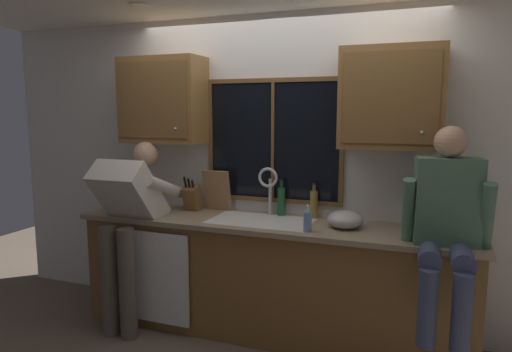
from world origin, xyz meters
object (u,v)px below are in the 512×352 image
Objects in this scene: cutting_board at (217,191)px; soap_dispenser at (308,221)px; mixing_bowl at (345,220)px; knife_block at (192,198)px; bottle_tall_clear at (281,201)px; person_sitting_on_counter at (447,219)px; person_standing at (129,215)px; bottle_green_glass at (314,204)px.

soap_dispenser is (0.90, -0.41, -0.10)m from cutting_board.
mixing_bowl is at bearing 41.66° from soap_dispenser.
cutting_board is at bearing 21.12° from knife_block.
soap_dispenser reaches higher than mixing_bowl.
bottle_tall_clear is (0.77, 0.09, 0.02)m from knife_block.
person_sitting_on_counter is at bearing -11.45° from knife_block.
cutting_board is 1.34× the size of mixing_bowl.
knife_block is 1.34m from mixing_bowl.
bottle_tall_clear is (1.12, 0.52, 0.10)m from person_standing.
cutting_board is 0.58m from bottle_tall_clear.
bottle_tall_clear is (-0.27, -0.01, 0.01)m from bottle_green_glass.
mixing_bowl is at bearing -37.26° from bottle_green_glass.
mixing_bowl is 0.31m from soap_dispenser.
person_sitting_on_counter is 4.18× the size of bottle_tall_clear.
soap_dispenser is at bearing -138.34° from mixing_bowl.
person_sitting_on_counter reaches higher than person_standing.
person_standing is at bearing -128.57° from knife_block.
bottle_green_glass is at bearing 97.53° from soap_dispenser.
mixing_bowl is 0.89× the size of bottle_tall_clear.
person_standing is 5.03× the size of bottle_tall_clear.
knife_block is at bearing 163.37° from soap_dispenser.
person_standing is at bearing -155.10° from bottle_tall_clear.
mixing_bowl is (-0.67, 0.28, -0.12)m from person_sitting_on_counter.
cutting_board reaches higher than knife_block.
person_sitting_on_counter reaches higher than mixing_bowl.
person_standing reaches higher than knife_block.
person_sitting_on_counter is 0.74m from mixing_bowl.
person_sitting_on_counter is 4.72× the size of mixing_bowl.
person_standing is 1.49m from bottle_green_glass.
bottle_green_glass is (1.39, 0.53, 0.09)m from person_standing.
person_standing reaches higher than soap_dispenser.
person_sitting_on_counter is at bearing 0.55° from person_standing.
soap_dispenser is at bearing 3.97° from person_standing.
soap_dispenser is (-0.23, -0.21, 0.02)m from mixing_bowl.
person_sitting_on_counter is at bearing -22.89° from mixing_bowl.
soap_dispenser is 0.66× the size of bottle_tall_clear.
soap_dispenser is 0.53m from bottle_tall_clear.
bottle_tall_clear is at bearing 24.90° from person_standing.
knife_block is 0.90× the size of cutting_board.
person_standing is at bearing -159.21° from bottle_green_glass.
cutting_board is 1.26× the size of bottle_green_glass.
soap_dispenser is (-0.91, 0.08, -0.11)m from person_sitting_on_counter.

